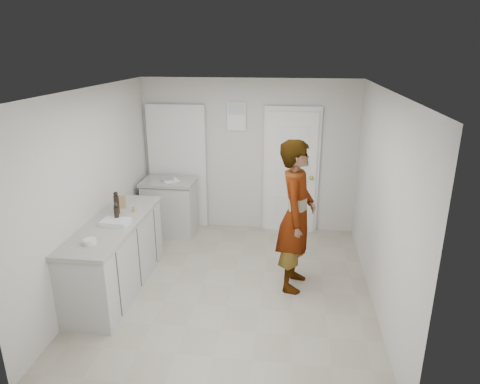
# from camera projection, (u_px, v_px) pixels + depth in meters

# --- Properties ---
(ground) EXTENTS (4.00, 4.00, 0.00)m
(ground) POSITION_uv_depth(u_px,v_px,m) (232.00, 287.00, 5.54)
(ground) COLOR #A09986
(ground) RESTS_ON ground
(room_shell) EXTENTS (4.00, 4.00, 4.00)m
(room_shell) POSITION_uv_depth(u_px,v_px,m) (238.00, 170.00, 7.07)
(room_shell) COLOR beige
(room_shell) RESTS_ON ground
(main_counter) EXTENTS (0.64, 1.96, 0.93)m
(main_counter) POSITION_uv_depth(u_px,v_px,m) (116.00, 258.00, 5.39)
(main_counter) COLOR #B5B5B1
(main_counter) RESTS_ON ground
(side_counter) EXTENTS (0.84, 0.61, 0.93)m
(side_counter) POSITION_uv_depth(u_px,v_px,m) (170.00, 209.00, 7.01)
(side_counter) COLOR #B5B5B1
(side_counter) RESTS_ON ground
(person) EXTENTS (0.57, 0.77, 1.93)m
(person) POSITION_uv_depth(u_px,v_px,m) (296.00, 216.00, 5.29)
(person) COLOR silver
(person) RESTS_ON ground
(cake_mix_box) EXTENTS (0.12, 0.08, 0.18)m
(cake_mix_box) POSITION_uv_depth(u_px,v_px,m) (121.00, 202.00, 5.65)
(cake_mix_box) COLOR olive
(cake_mix_box) RESTS_ON main_counter
(spice_jar) EXTENTS (0.05, 0.05, 0.07)m
(spice_jar) POSITION_uv_depth(u_px,v_px,m) (134.00, 209.00, 5.54)
(spice_jar) COLOR tan
(spice_jar) RESTS_ON main_counter
(oil_cruet_a) EXTENTS (0.06, 0.06, 0.24)m
(oil_cruet_a) POSITION_uv_depth(u_px,v_px,m) (116.00, 213.00, 5.20)
(oil_cruet_a) COLOR black
(oil_cruet_a) RESTS_ON main_counter
(oil_cruet_b) EXTENTS (0.07, 0.07, 0.30)m
(oil_cruet_b) POSITION_uv_depth(u_px,v_px,m) (117.00, 203.00, 5.44)
(oil_cruet_b) COLOR black
(oil_cruet_b) RESTS_ON main_counter
(baking_dish) EXTENTS (0.33, 0.24, 0.06)m
(baking_dish) POSITION_uv_depth(u_px,v_px,m) (116.00, 222.00, 5.14)
(baking_dish) COLOR silver
(baking_dish) RESTS_ON main_counter
(egg_bowl) EXTENTS (0.14, 0.14, 0.06)m
(egg_bowl) POSITION_uv_depth(u_px,v_px,m) (90.00, 242.00, 4.63)
(egg_bowl) COLOR silver
(egg_bowl) RESTS_ON main_counter
(papers) EXTENTS (0.37, 0.38, 0.01)m
(papers) POSITION_uv_depth(u_px,v_px,m) (170.00, 180.00, 6.85)
(papers) COLOR white
(papers) RESTS_ON side_counter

